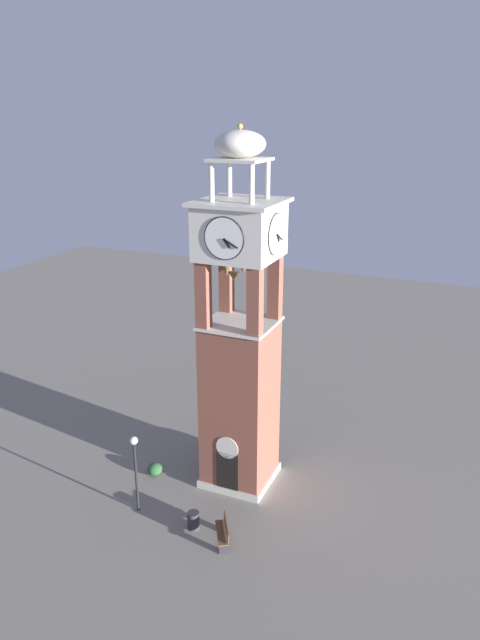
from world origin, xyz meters
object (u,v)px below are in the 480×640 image
object	(u,v)px
park_bench	(224,532)
lamp_post	(135,460)
trash_bin	(193,520)
clock_tower	(240,351)

from	to	relation	value
park_bench	lamp_post	xyz separation A→B (m)	(-4.45, 0.36, 2.15)
park_bench	trash_bin	world-z (taller)	park_bench
park_bench	trash_bin	distance (m)	1.58
lamp_post	trash_bin	distance (m)	3.65
clock_tower	lamp_post	size ratio (longest dim) A/B	4.41
lamp_post	clock_tower	bearing A→B (deg)	51.59
park_bench	lamp_post	size ratio (longest dim) A/B	0.42
clock_tower	park_bench	size ratio (longest dim) A/B	10.43
trash_bin	lamp_post	bearing A→B (deg)	177.71
clock_tower	trash_bin	distance (m)	7.67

